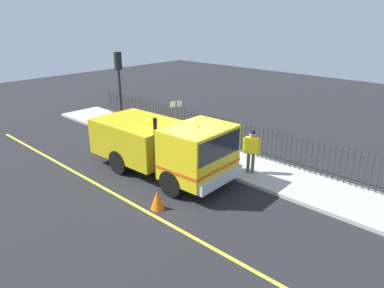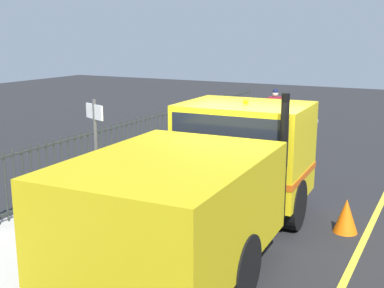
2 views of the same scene
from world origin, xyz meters
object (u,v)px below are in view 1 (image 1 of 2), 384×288
utility_cabinet (196,137)px  street_sign (176,121)px  work_truck (167,144)px  worker_standing (252,147)px  traffic_cone (157,200)px  traffic_light_near (119,77)px

utility_cabinet → street_sign: street_sign is taller
work_truck → worker_standing: work_truck is taller
traffic_cone → street_sign: size_ratio=0.26×
traffic_light_near → utility_cabinet: bearing=104.5°
traffic_cone → street_sign: bearing=37.3°
worker_standing → traffic_cone: 4.29m
worker_standing → traffic_light_near: traffic_light_near is taller
traffic_light_near → street_sign: bearing=86.6°
work_truck → street_sign: size_ratio=2.49×
traffic_light_near → street_sign: 4.37m
worker_standing → traffic_cone: (-4.13, 0.78, -0.89)m
traffic_light_near → traffic_cone: traffic_light_near is taller
street_sign → traffic_light_near: bearing=87.8°
work_truck → traffic_cone: bearing=37.1°
traffic_light_near → work_truck: bearing=70.2°
worker_standing → traffic_light_near: size_ratio=0.43×
traffic_light_near → street_sign: size_ratio=1.67×
worker_standing → traffic_light_near: (-0.39, 7.64, 1.83)m
work_truck → utility_cabinet: (2.93, 1.14, -0.70)m
worker_standing → utility_cabinet: 3.66m
worker_standing → street_sign: size_ratio=0.72×
traffic_cone → street_sign: street_sign is taller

